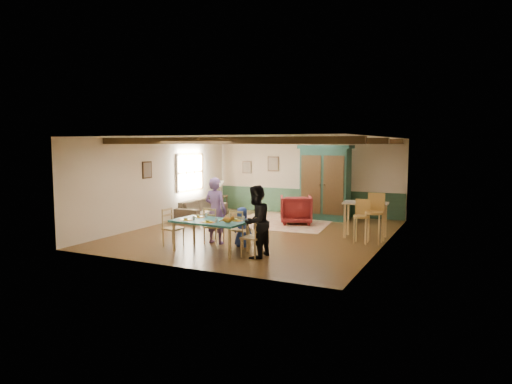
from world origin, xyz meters
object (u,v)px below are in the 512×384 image
at_px(person_woman, 256,222).
at_px(armchair, 296,210).
at_px(end_table, 220,203).
at_px(bar_stool_left, 361,222).
at_px(dining_chair_far_left, 214,226).
at_px(dining_chair_end_right, 252,237).
at_px(dining_chair_far_right, 240,228).
at_px(cat, 227,219).
at_px(table_lamp, 220,188).
at_px(dining_chair_end_left, 173,228).
at_px(person_man, 216,210).
at_px(person_child, 242,227).
at_px(counter_table, 365,220).
at_px(bar_stool_right, 374,219).
at_px(dining_table, 211,236).
at_px(armoire, 325,183).
at_px(sofa, 202,209).

bearing_deg(person_woman, armchair, -166.92).
distance_m(end_table, bar_stool_left, 6.95).
distance_m(dining_chair_far_left, person_woman, 1.80).
bearing_deg(bar_stool_left, dining_chair_end_right, -129.48).
bearing_deg(dining_chair_far_left, dining_chair_far_right, 180.00).
xyz_separation_m(dining_chair_far_left, cat, (0.88, -0.86, 0.36)).
bearing_deg(table_lamp, dining_chair_end_left, -70.86).
bearing_deg(person_man, dining_chair_far_left, 90.00).
distance_m(dining_chair_end_right, person_child, 1.08).
distance_m(armchair, counter_table, 2.76).
xyz_separation_m(dining_chair_far_right, armchair, (0.05, 3.72, -0.01)).
bearing_deg(bar_stool_right, table_lamp, 156.20).
bearing_deg(end_table, bar_stool_left, -28.57).
distance_m(person_man, person_woman, 1.80).
xyz_separation_m(dining_table, bar_stool_left, (3.01, 2.41, 0.19)).
height_order(dining_chair_far_left, dining_chair_end_right, same).
xyz_separation_m(dining_table, cat, (0.53, -0.13, 0.46)).
distance_m(person_man, bar_stool_right, 4.05).
height_order(dining_chair_far_right, table_lamp, table_lamp).
bearing_deg(counter_table, table_lamp, 156.91).
xyz_separation_m(person_man, counter_table, (3.29, 2.35, -0.36)).
distance_m(dining_chair_far_right, person_woman, 1.15).
xyz_separation_m(dining_chair_end_left, dining_chair_end_right, (2.25, -0.15, 0.00)).
bearing_deg(bar_stool_left, dining_chair_far_left, -155.71).
relative_size(dining_table, dining_chair_far_left, 1.89).
bearing_deg(cat, person_child, 99.46).
distance_m(dining_chair_end_left, bar_stool_right, 5.08).
xyz_separation_m(armoire, sofa, (-3.84, -1.62, -0.93)).
relative_size(dining_chair_far_left, end_table, 1.57).
distance_m(dining_chair_far_left, person_man, 0.39).
bearing_deg(sofa, dining_table, -147.24).
height_order(person_woman, cat, person_woman).
distance_m(armchair, end_table, 3.82).
bearing_deg(bar_stool_right, armoire, 128.94).
bearing_deg(dining_chair_end_left, cat, -93.37).
bearing_deg(sofa, bar_stool_right, -105.23).
distance_m(cat, armoire, 5.77).
distance_m(person_child, cat, 0.95).
bearing_deg(dining_chair_end_left, armoire, -17.96).
bearing_deg(table_lamp, person_child, -54.62).
xyz_separation_m(dining_chair_far_left, table_lamp, (-2.74, 5.00, 0.40)).
bearing_deg(bar_stool_left, armchair, 139.43).
height_order(cat, armoire, armoire).
relative_size(dining_chair_end_left, bar_stool_right, 0.73).
height_order(dining_table, end_table, dining_table).
relative_size(person_child, counter_table, 0.85).
height_order(dining_chair_far_left, table_lamp, table_lamp).
distance_m(dining_chair_end_right, armchair, 4.52).
height_order(dining_table, dining_chair_far_left, dining_chair_far_left).
height_order(cat, table_lamp, table_lamp).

